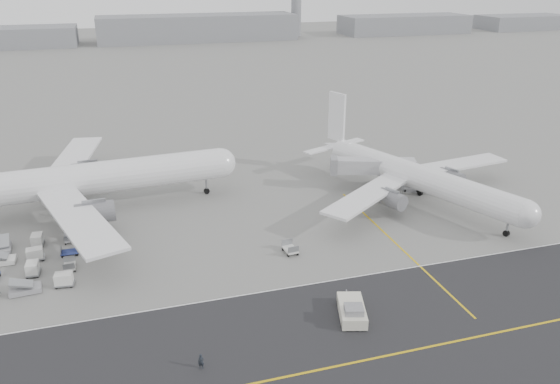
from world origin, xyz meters
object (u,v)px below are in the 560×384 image
object	(u,v)px
jet_bridge	(374,168)
ground_crew_a	(201,362)
control_tower	(296,8)
airliner_a	(74,181)
airliner_b	(413,175)
pushback_tug	(352,310)

from	to	relation	value
jet_bridge	ground_crew_a	distance (m)	55.60
control_tower	ground_crew_a	distance (m)	297.83
control_tower	airliner_a	world-z (taller)	control_tower
airliner_b	jet_bridge	bearing A→B (deg)	103.49
airliner_a	ground_crew_a	size ratio (longest dim) A/B	32.03
pushback_tug	control_tower	bearing A→B (deg)	89.01
airliner_a	airliner_b	xyz separation A→B (m)	(56.84, -11.63, -0.98)
control_tower	pushback_tug	size ratio (longest dim) A/B	3.86
airliner_b	ground_crew_a	xyz separation A→B (m)	(-43.05, -33.54, -3.72)
airliner_a	ground_crew_a	xyz separation A→B (m)	(13.79, -45.17, -4.70)
pushback_tug	jet_bridge	distance (m)	41.46
control_tower	pushback_tug	distance (m)	288.38
control_tower	ground_crew_a	size ratio (longest dim) A/B	17.83
airliner_a	pushback_tug	bearing A→B (deg)	-146.11
ground_crew_a	airliner_b	bearing A→B (deg)	57.81
jet_bridge	pushback_tug	bearing A→B (deg)	-99.97
control_tower	pushback_tug	bearing A→B (deg)	-106.94
control_tower	airliner_a	distance (m)	261.56
control_tower	pushback_tug	world-z (taller)	control_tower
pushback_tug	airliner_a	bearing A→B (deg)	143.91
control_tower	ground_crew_a	xyz separation A→B (m)	(-102.39, -279.26, -15.38)
airliner_b	ground_crew_a	world-z (taller)	airliner_b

